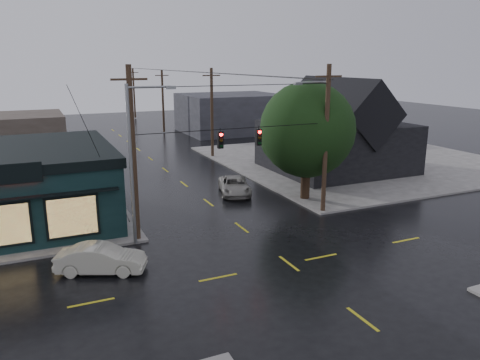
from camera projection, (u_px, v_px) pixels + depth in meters
name	position (u px, v px, depth m)	size (l,w,h in m)	color
ground_plane	(289.00, 263.00, 24.52)	(160.00, 160.00, 0.00)	black
sidewalk_ne	(357.00, 160.00, 50.16)	(28.00, 28.00, 0.15)	#625F5B
ne_building	(337.00, 125.00, 44.43)	(12.60, 11.60, 8.75)	black
corner_tree	(307.00, 130.00, 34.53)	(7.10, 7.10, 8.80)	black
utility_pole_nw	(138.00, 241.00, 27.66)	(2.00, 0.32, 10.15)	#312416
utility_pole_ne	(323.00, 212.00, 32.86)	(2.00, 0.32, 10.15)	#312416
utility_pole_far_a	(213.00, 157.00, 51.85)	(2.00, 0.32, 9.65)	#312416
utility_pole_far_b	(164.00, 133.00, 69.51)	(2.00, 0.32, 9.15)	#312416
utility_pole_far_c	(135.00, 118.00, 87.17)	(2.00, 0.32, 9.15)	#312416
span_signal_assembly	(240.00, 138.00, 28.90)	(13.00, 0.48, 1.23)	black
streetlight_nw	(136.00, 245.00, 26.93)	(5.40, 0.30, 9.15)	gray
streetlight_ne	(323.00, 209.00, 33.68)	(5.40, 0.30, 9.15)	gray
bg_building_west	(8.00, 134.00, 53.71)	(12.00, 10.00, 4.40)	#3C332C
bg_building_east	(231.00, 113.00, 69.97)	(14.00, 12.00, 5.60)	#2C2B31
sedan_cream	(101.00, 259.00, 23.33)	(1.53, 4.38, 1.44)	#BBB9A4
suv_silver	(235.00, 186.00, 37.29)	(2.24, 4.85, 1.35)	gray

